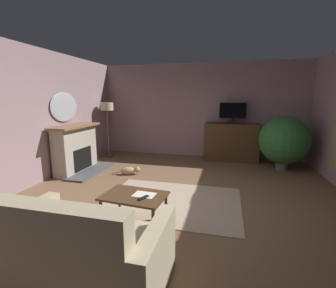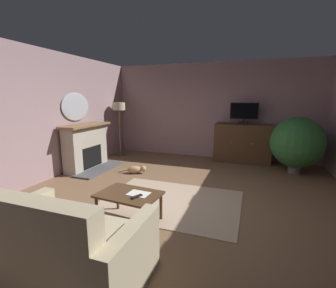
# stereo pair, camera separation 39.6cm
# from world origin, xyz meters

# --- Properties ---
(ground_plane) EXTENTS (6.58, 7.58, 0.04)m
(ground_plane) POSITION_xyz_m (0.00, 0.00, -0.02)
(ground_plane) COLOR brown
(wall_back) EXTENTS (6.58, 0.10, 2.78)m
(wall_back) POSITION_xyz_m (0.00, 3.54, 1.39)
(wall_back) COLOR gray
(wall_back) RESTS_ON ground_plane
(wall_left) EXTENTS (0.10, 7.58, 2.78)m
(wall_left) POSITION_xyz_m (-3.04, 0.00, 1.39)
(wall_left) COLOR gray
(wall_left) RESTS_ON ground_plane
(rug_central) EXTENTS (2.32, 1.73, 0.01)m
(rug_central) POSITION_xyz_m (-0.08, 0.06, 0.01)
(rug_central) COLOR tan
(rug_central) RESTS_ON ground_plane
(fireplace) EXTENTS (0.84, 1.46, 1.13)m
(fireplace) POSITION_xyz_m (-2.71, 1.22, 0.53)
(fireplace) COLOR #4C4C51
(fireplace) RESTS_ON ground_plane
(wall_mirror_oval) EXTENTS (0.06, 0.95, 0.69)m
(wall_mirror_oval) POSITION_xyz_m (-2.96, 1.22, 1.55)
(wall_mirror_oval) COLOR #B2B7BF
(tv_cabinet) EXTENTS (1.49, 0.56, 1.07)m
(tv_cabinet) POSITION_xyz_m (0.93, 3.19, 0.51)
(tv_cabinet) COLOR #352315
(tv_cabinet) RESTS_ON ground_plane
(television) EXTENTS (0.73, 0.20, 0.58)m
(television) POSITION_xyz_m (0.93, 3.14, 1.38)
(television) COLOR black
(television) RESTS_ON tv_cabinet
(coffee_table) EXTENTS (0.92, 0.66, 0.43)m
(coffee_table) POSITION_xyz_m (-0.43, -0.76, 0.38)
(coffee_table) COLOR #4C331E
(coffee_table) RESTS_ON ground_plane
(tv_remote) EXTENTS (0.12, 0.17, 0.02)m
(tv_remote) POSITION_xyz_m (-0.26, -0.85, 0.44)
(tv_remote) COLOR black
(tv_remote) RESTS_ON coffee_table
(folded_newspaper) EXTENTS (0.31, 0.24, 0.01)m
(folded_newspaper) POSITION_xyz_m (-0.29, -0.73, 0.43)
(folded_newspaper) COLOR silver
(folded_newspaper) RESTS_ON coffee_table
(sofa_floral) EXTENTS (1.54, 0.92, 0.97)m
(sofa_floral) POSITION_xyz_m (-0.46, -1.96, 0.33)
(sofa_floral) COLOR tan
(sofa_floral) RESTS_ON ground_plane
(potted_plant_tall_palm_by_window) EXTENTS (1.19, 1.19, 1.34)m
(potted_plant_tall_palm_by_window) POSITION_xyz_m (2.17, 2.57, 0.74)
(potted_plant_tall_palm_by_window) COLOR slate
(potted_plant_tall_palm_by_window) RESTS_ON ground_plane
(cat) EXTENTS (0.65, 0.28, 0.20)m
(cat) POSITION_xyz_m (-1.37, 1.27, 0.09)
(cat) COLOR tan
(cat) RESTS_ON ground_plane
(floor_lamp) EXTENTS (0.37, 0.37, 1.64)m
(floor_lamp) POSITION_xyz_m (-2.68, 2.76, 1.29)
(floor_lamp) COLOR #4C4233
(floor_lamp) RESTS_ON ground_plane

